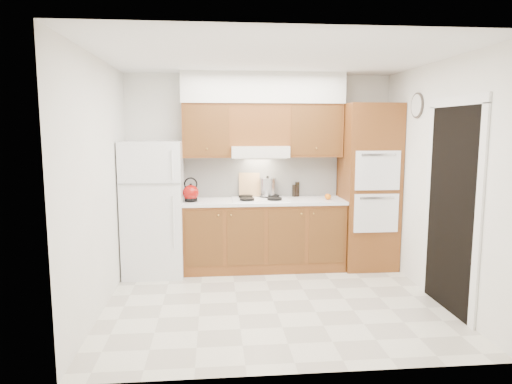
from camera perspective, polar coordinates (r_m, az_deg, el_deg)
The scene contains 26 objects.
floor at distance 5.15m, azimuth 2.16°, elevation -13.48°, with size 3.60×3.60×0.00m, color silver.
ceiling at distance 4.84m, azimuth 2.33°, elevation 16.51°, with size 3.60×3.60×0.00m, color white.
wall_back at distance 6.30m, azimuth 0.45°, elevation 2.69°, with size 3.60×0.02×2.60m, color white.
wall_left at distance 4.92m, azimuth -19.01°, elevation 0.75°, with size 0.02×3.00×2.60m, color white.
wall_right at distance 5.37m, azimuth 21.67°, elevation 1.19°, with size 0.02×3.00×2.60m, color white.
fridge at distance 6.02m, azimuth -12.63°, elevation -1.98°, with size 0.75×0.72×1.72m, color white.
base_cabinets at distance 6.15m, azimuth 0.95°, elevation -5.47°, with size 2.11×0.60×0.90m, color brown.
countertop at distance 6.05m, azimuth 0.98°, elevation -1.16°, with size 2.13×0.62×0.04m, color white.
backsplash at distance 6.30m, azimuth 0.69°, elevation 1.96°, with size 2.11×0.03×0.56m, color white.
oven_cabinet at distance 6.32m, azimuth 13.85°, elevation 0.65°, with size 0.70×0.65×2.20m, color brown.
upper_cab_left at distance 6.08m, azimuth -6.17°, elevation 7.64°, with size 0.63×0.33×0.70m, color brown.
upper_cab_right at distance 6.23m, azimuth 7.23°, elevation 7.63°, with size 0.73×0.33×0.70m, color brown.
range_hood at distance 6.06m, azimuth 0.43°, elevation 5.08°, with size 0.75×0.45×0.15m, color silver.
upper_cab_over_hood at distance 6.11m, azimuth 0.38°, elevation 8.39°, with size 0.75×0.33×0.55m, color brown.
soffit at distance 6.12m, azimuth 0.87°, elevation 12.84°, with size 2.13×0.36×0.40m, color silver.
cooktop at distance 6.06m, azimuth 0.49°, elevation -0.90°, with size 0.74×0.50×0.01m, color white.
doorway at distance 5.09m, azimuth 23.19°, elevation -2.08°, with size 0.02×0.90×2.10m, color black.
wall_clock at distance 5.83m, azimuth 19.50°, elevation 10.17°, with size 0.30×0.30×0.02m, color #3F3833.
kettle at distance 5.94m, azimuth -8.15°, elevation -0.11°, with size 0.21×0.21×0.21m, color maroon.
cutting_board at distance 6.26m, azimuth -0.84°, elevation 1.18°, with size 0.29×0.02×0.38m, color tan.
stock_pot at distance 6.21m, azimuth 1.45°, elevation 0.62°, with size 0.22×0.22×0.23m, color #B2B3B7.
condiment_a at distance 6.36m, azimuth 5.18°, elevation 0.35°, with size 0.06×0.06×0.20m, color black.
condiment_b at distance 6.34m, azimuth 4.79°, elevation 0.17°, with size 0.05×0.05×0.17m, color black.
condiment_c at distance 6.35m, azimuth 5.10°, elevation 0.09°, with size 0.05×0.05×0.15m, color black.
orange_near at distance 6.16m, azimuth 8.93°, elevation -0.55°, with size 0.07×0.07×0.07m, color #DA4B0B.
orange_far at distance 6.12m, azimuth 9.01°, elevation -0.60°, with size 0.08×0.08×0.08m, color orange.
Camera 1 is at (-0.63, -4.75, 1.88)m, focal length 32.00 mm.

